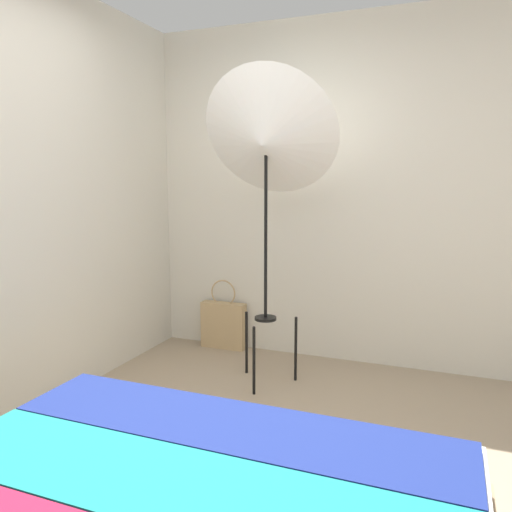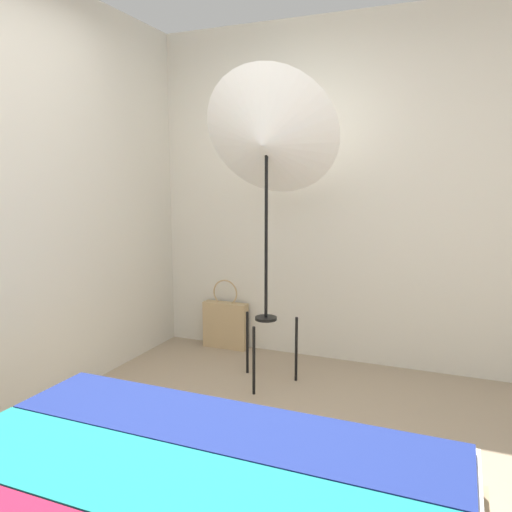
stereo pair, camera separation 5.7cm
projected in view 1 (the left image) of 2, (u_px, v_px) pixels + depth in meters
wall_back at (339, 194)px, 3.79m from camera, size 8.00×0.05×2.60m
wall_side_left at (74, 195)px, 3.27m from camera, size 0.05×8.00×2.60m
photo_umbrella at (266, 140)px, 3.25m from camera, size 0.93×0.64×2.12m
tote_bag at (224, 324)px, 4.19m from camera, size 0.38×0.10×0.58m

